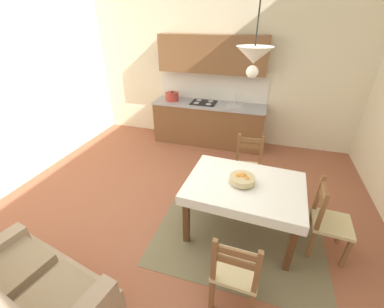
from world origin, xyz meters
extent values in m
cube|color=#99563D|center=(0.00, 0.00, -0.05)|extent=(6.15, 6.00, 0.10)
cube|color=beige|center=(0.00, 2.76, 2.11)|extent=(6.15, 0.12, 4.21)
cube|color=#73694C|center=(0.87, -0.15, 0.00)|extent=(2.10, 1.60, 0.01)
cube|color=brown|center=(-0.15, 2.39, 0.43)|extent=(2.32, 0.60, 0.86)
cube|color=#9E9EA3|center=(-0.15, 2.38, 0.88)|extent=(2.35, 0.63, 0.04)
cube|color=silver|center=(-0.15, 2.69, 1.18)|extent=(2.32, 0.01, 0.55)
cube|color=brown|center=(-0.15, 2.52, 1.85)|extent=(2.14, 0.34, 0.70)
cube|color=black|center=(-0.15, 2.12, 0.04)|extent=(2.28, 0.02, 0.09)
cylinder|color=silver|center=(0.37, 2.39, 0.90)|extent=(0.34, 0.34, 0.02)
cylinder|color=silver|center=(0.37, 2.53, 1.01)|extent=(0.02, 0.02, 0.22)
cube|color=black|center=(-0.27, 2.39, 0.91)|extent=(0.52, 0.42, 0.01)
cylinder|color=silver|center=(-0.40, 2.29, 0.92)|extent=(0.11, 0.11, 0.01)
cylinder|color=silver|center=(-0.14, 2.29, 0.92)|extent=(0.11, 0.11, 0.01)
cylinder|color=silver|center=(-0.40, 2.49, 0.92)|extent=(0.11, 0.11, 0.01)
cylinder|color=silver|center=(-0.14, 2.49, 0.92)|extent=(0.11, 0.11, 0.01)
cylinder|color=#B2382D|center=(-0.97, 2.37, 0.98)|extent=(0.28, 0.28, 0.15)
cylinder|color=#B2382D|center=(-0.97, 2.37, 1.06)|extent=(0.29, 0.29, 0.02)
sphere|color=black|center=(-0.97, 2.37, 1.08)|extent=(0.04, 0.04, 0.04)
cube|color=#56331C|center=(0.87, -0.05, 0.74)|extent=(1.36, 1.00, 0.02)
cube|color=#56331C|center=(0.25, -0.42, 0.36)|extent=(0.07, 0.07, 0.73)
cube|color=#56331C|center=(1.45, -0.49, 0.36)|extent=(0.07, 0.07, 0.73)
cube|color=#56331C|center=(0.30, 0.39, 0.36)|extent=(0.07, 0.07, 0.73)
cube|color=#56331C|center=(1.49, 0.33, 0.36)|extent=(0.07, 0.07, 0.73)
cube|color=white|center=(0.87, -0.05, 0.75)|extent=(1.43, 1.07, 0.00)
cube|color=white|center=(0.85, -0.54, 0.69)|extent=(1.37, 0.08, 0.12)
cube|color=white|center=(0.90, 0.45, 0.69)|extent=(1.37, 0.08, 0.12)
cube|color=white|center=(0.19, -0.01, 0.69)|extent=(0.06, 0.99, 0.12)
cube|color=white|center=(1.56, -0.08, 0.69)|extent=(0.06, 0.99, 0.12)
cube|color=#D1BC89|center=(0.92, -0.96, 0.43)|extent=(0.44, 0.44, 0.04)
cube|color=brown|center=(0.75, -0.78, 0.21)|extent=(0.05, 0.05, 0.41)
cube|color=brown|center=(1.11, -0.79, 0.21)|extent=(0.05, 0.05, 0.41)
cube|color=brown|center=(0.74, -1.14, 0.46)|extent=(0.05, 0.05, 0.93)
cube|color=brown|center=(1.10, -1.15, 0.46)|extent=(0.05, 0.05, 0.93)
cube|color=brown|center=(0.92, -1.14, 0.84)|extent=(0.32, 0.04, 0.07)
cube|color=brown|center=(0.92, -1.14, 0.74)|extent=(0.32, 0.04, 0.07)
cube|color=#D1BC89|center=(0.86, 0.80, 0.43)|extent=(0.45, 0.45, 0.04)
cube|color=brown|center=(1.05, 0.64, 0.21)|extent=(0.05, 0.05, 0.41)
cube|color=brown|center=(0.69, 0.61, 0.21)|extent=(0.05, 0.05, 0.41)
cube|color=brown|center=(1.02, 1.00, 0.46)|extent=(0.05, 0.05, 0.93)
cube|color=brown|center=(0.66, 0.97, 0.46)|extent=(0.05, 0.05, 0.93)
cube|color=brown|center=(0.84, 0.98, 0.84)|extent=(0.32, 0.05, 0.07)
cube|color=brown|center=(0.84, 0.98, 0.74)|extent=(0.32, 0.05, 0.07)
cube|color=#D1BC89|center=(1.89, -0.07, 0.43)|extent=(0.44, 0.44, 0.04)
cube|color=brown|center=(2.08, 0.10, 0.21)|extent=(0.05, 0.05, 0.41)
cube|color=brown|center=(2.06, -0.26, 0.21)|extent=(0.05, 0.05, 0.41)
cube|color=brown|center=(1.72, 0.12, 0.46)|extent=(0.05, 0.05, 0.93)
cube|color=brown|center=(1.70, -0.24, 0.46)|extent=(0.05, 0.05, 0.93)
cube|color=brown|center=(1.71, -0.06, 0.84)|extent=(0.04, 0.32, 0.07)
cube|color=brown|center=(1.71, -0.06, 0.74)|extent=(0.04, 0.32, 0.07)
cube|color=tan|center=(-0.76, -1.67, 0.20)|extent=(1.53, 1.03, 0.40)
cube|color=#978063|center=(-1.08, -1.57, 0.45)|extent=(0.65, 0.62, 0.10)
cube|color=#978063|center=(-0.43, -1.70, 0.45)|extent=(0.65, 0.62, 0.10)
cylinder|color=tan|center=(0.83, -0.05, 0.77)|extent=(0.17, 0.17, 0.02)
cylinder|color=tan|center=(0.83, -0.05, 0.81)|extent=(0.30, 0.30, 0.07)
sphere|color=orange|center=(0.78, -0.04, 0.82)|extent=(0.09, 0.09, 0.09)
sphere|color=orange|center=(0.89, -0.07, 0.82)|extent=(0.08, 0.08, 0.08)
sphere|color=orange|center=(0.83, -0.02, 0.83)|extent=(0.10, 0.10, 0.10)
cylinder|color=black|center=(0.82, -0.19, 2.53)|extent=(0.01, 0.01, 0.57)
cone|color=silver|center=(0.82, -0.19, 2.20)|extent=(0.32, 0.32, 0.14)
sphere|color=white|center=(0.82, -0.19, 2.06)|extent=(0.11, 0.11, 0.11)
camera|label=1|loc=(0.96, -2.52, 2.50)|focal=23.12mm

